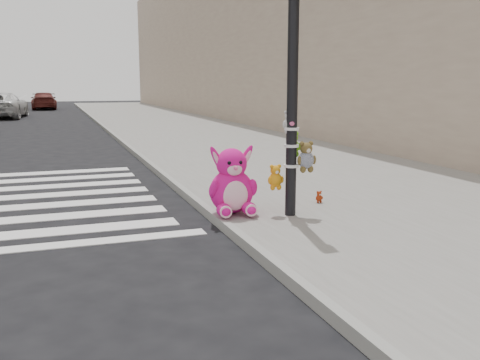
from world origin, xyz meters
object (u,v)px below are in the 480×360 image
object	(u,v)px
signal_pole	(293,108)
red_teddy	(319,197)
car_white_near	(2,105)
pink_bunny	(232,186)

from	to	relation	value
signal_pole	red_teddy	distance (m)	1.79
car_white_near	signal_pole	bearing A→B (deg)	107.30
red_teddy	car_white_near	bearing A→B (deg)	101.83
red_teddy	pink_bunny	bearing A→B (deg)	-173.89
signal_pole	pink_bunny	distance (m)	1.48
signal_pole	car_white_near	distance (m)	28.97
red_teddy	car_white_near	distance (m)	28.56
pink_bunny	red_teddy	distance (m)	1.65
pink_bunny	car_white_near	size ratio (longest dim) A/B	0.19
signal_pole	pink_bunny	world-z (taller)	signal_pole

